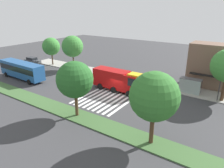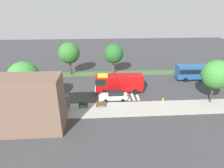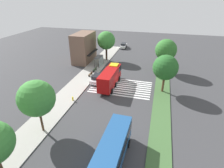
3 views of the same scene
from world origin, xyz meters
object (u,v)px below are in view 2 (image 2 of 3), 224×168
fire_hydrant (163,100)px  sidewalk_tree_west (216,74)px  bench_near_shelter (83,105)px  street_lamp (31,87)px  bench_west_of_shelter (101,104)px  sidewalk_tree_east (24,78)px  fire_truck (118,82)px  median_tree_west (69,53)px  bus_stop_shelter (59,99)px  parked_car_mid (114,95)px  transit_bus (202,71)px  median_tree_far_west (114,54)px

fire_hydrant → sidewalk_tree_west: bearing=176.6°
bench_near_shelter → street_lamp: size_ratio=0.25×
bench_near_shelter → sidewalk_tree_west: size_ratio=0.20×
bench_west_of_shelter → fire_hydrant: 11.27m
bench_near_shelter → sidewalk_tree_east: bearing=-2.0°
fire_truck → sidewalk_tree_west: sidewalk_tree_west is taller
median_tree_west → sidewalk_tree_west: bearing=149.0°
bench_near_shelter → sidewalk_tree_west: 23.31m
fire_hydrant → fire_truck: bearing=-32.7°
bus_stop_shelter → parked_car_mid: bearing=-165.4°
bench_west_of_shelter → bus_stop_shelter: bearing=-0.2°
parked_car_mid → sidewalk_tree_west: bearing=173.5°
transit_bus → street_lamp: size_ratio=1.83×
bus_stop_shelter → median_tree_far_west: size_ratio=0.47×
parked_car_mid → sidewalk_tree_east: size_ratio=0.59×
sidewalk_tree_west → median_tree_west: size_ratio=0.98×
bench_near_shelter → median_tree_far_west: (-6.46, -16.63, 4.62)m
street_lamp → median_tree_far_west: median_tree_far_west is taller
parked_car_mid → bench_near_shelter: (5.57, 2.52, -0.32)m
bus_stop_shelter → median_tree_far_west: (-10.46, -16.61, 3.33)m
transit_bus → median_tree_far_west: size_ratio=1.58×
transit_bus → fire_truck: bearing=-163.4°
street_lamp → transit_bus: bearing=-163.2°
bus_stop_shelter → bench_west_of_shelter: bus_stop_shelter is taller
transit_bus → sidewalk_tree_west: size_ratio=1.51×
transit_bus → fire_hydrant: (12.39, 10.51, -1.58)m
median_tree_west → fire_hydrant: size_ratio=11.40×
sidewalk_tree_west → fire_hydrant: 9.90m
sidewalk_tree_west → parked_car_mid: bearing=-7.3°
transit_bus → sidewalk_tree_east: (35.75, 11.01, 3.65)m
bench_west_of_shelter → median_tree_far_west: bearing=-101.7°
street_lamp → median_tree_west: median_tree_west is taller
parked_car_mid → sidewalk_tree_east: (14.67, 2.20, 4.81)m
median_tree_west → fire_hydrant: 24.95m
transit_bus → parked_car_mid: bearing=-156.0°
median_tree_west → fire_hydrant: bearing=139.7°
median_tree_far_west → transit_bus: bearing=165.3°
transit_bus → median_tree_west: (31.02, -5.30, 3.47)m
street_lamp → sidewalk_tree_east: sidewalk_tree_east is taller
bench_west_of_shelter → sidewalk_tree_west: bearing=-179.1°
transit_bus → sidewalk_tree_west: bearing=-108.0°
bus_stop_shelter → fire_truck: bearing=-151.0°
bench_near_shelter → median_tree_west: size_ratio=0.20×
parked_car_mid → bench_west_of_shelter: 3.61m
parked_car_mid → fire_hydrant: parked_car_mid is taller
fire_truck → street_lamp: (14.98, 5.11, 1.82)m
street_lamp → fire_hydrant: street_lamp is taller
median_tree_west → fire_truck: bearing=135.1°
sidewalk_tree_east → median_tree_west: (-4.72, -16.31, -0.18)m
sidewalk_tree_west → bench_west_of_shelter: bearing=0.9°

